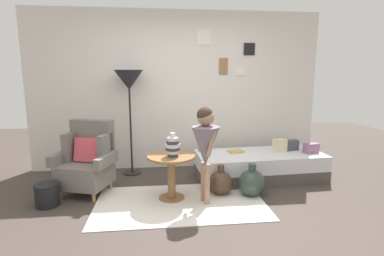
{
  "coord_description": "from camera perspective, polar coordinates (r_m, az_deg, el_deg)",
  "views": [
    {
      "loc": [
        -0.31,
        -3.11,
        1.6
      ],
      "look_at": [
        0.15,
        0.95,
        0.85
      ],
      "focal_mm": 28.11,
      "sensor_mm": 36.0,
      "label": 1
    }
  ],
  "objects": [
    {
      "name": "demijohn_near",
      "position": [
        4.09,
        5.46,
        -10.22
      ],
      "size": [
        0.32,
        0.32,
        0.4
      ],
      "color": "#473323",
      "rests_on": "ground"
    },
    {
      "name": "person_child",
      "position": [
        3.63,
        2.58,
        -2.67
      ],
      "size": [
        0.34,
        0.34,
        1.21
      ],
      "color": "#A37A60",
      "rests_on": "ground"
    },
    {
      "name": "demijohn_far",
      "position": [
        4.09,
        11.26,
        -10.12
      ],
      "size": [
        0.35,
        0.35,
        0.44
      ],
      "color": "#2D3D33",
      "rests_on": "ground"
    },
    {
      "name": "pillow_head",
      "position": [
        4.92,
        21.65,
        -3.57
      ],
      "size": [
        0.24,
        0.16,
        0.15
      ],
      "primitive_type": "cube",
      "rotation": [
        0.0,
        0.0,
        0.2
      ],
      "color": "gray",
      "rests_on": "daybed"
    },
    {
      "name": "ground_plane",
      "position": [
        3.51,
        -0.71,
        -16.72
      ],
      "size": [
        12.0,
        12.0,
        0.0
      ],
      "primitive_type": "plane",
      "color": "#423833"
    },
    {
      "name": "magazine_basket",
      "position": [
        4.14,
        -25.79,
        -11.34
      ],
      "size": [
        0.28,
        0.28,
        0.28
      ],
      "primitive_type": "cylinder",
      "color": "black",
      "rests_on": "ground"
    },
    {
      "name": "book_on_daybed",
      "position": [
        4.66,
        8.3,
        -4.43
      ],
      "size": [
        0.25,
        0.2,
        0.03
      ],
      "primitive_type": "cube",
      "rotation": [
        0.0,
        0.0,
        0.19
      ],
      "color": "tan",
      "rests_on": "daybed"
    },
    {
      "name": "vase_striped",
      "position": [
        3.73,
        -3.66,
        -3.52
      ],
      "size": [
        0.18,
        0.18,
        0.3
      ],
      "color": "#2D384C",
      "rests_on": "side_table"
    },
    {
      "name": "floor_lamp",
      "position": [
        4.75,
        -11.86,
        8.27
      ],
      "size": [
        0.44,
        0.44,
        1.65
      ],
      "color": "black",
      "rests_on": "ground"
    },
    {
      "name": "daybed",
      "position": [
        4.75,
        12.66,
        -7.0
      ],
      "size": [
        1.94,
        0.91,
        0.4
      ],
      "color": "#4C4742",
      "rests_on": "ground"
    },
    {
      "name": "rug",
      "position": [
        3.87,
        -2.22,
        -13.98
      ],
      "size": [
        2.09,
        1.2,
        0.01
      ],
      "primitive_type": "cube",
      "color": "silver",
      "rests_on": "ground"
    },
    {
      "name": "armchair",
      "position": [
        4.31,
        -19.2,
        -5.83
      ],
      "size": [
        0.87,
        0.76,
        0.97
      ],
      "color": "tan",
      "rests_on": "ground"
    },
    {
      "name": "pillow_mid",
      "position": [
        5.0,
        18.28,
        -3.09
      ],
      "size": [
        0.22,
        0.15,
        0.16
      ],
      "primitive_type": "cube",
      "rotation": [
        0.0,
        0.0,
        0.15
      ],
      "color": "#474C56",
      "rests_on": "daybed"
    },
    {
      "name": "side_table",
      "position": [
        3.85,
        -3.92,
        -7.5
      ],
      "size": [
        0.61,
        0.61,
        0.58
      ],
      "color": "olive",
      "rests_on": "ground"
    },
    {
      "name": "pillow_back",
      "position": [
        4.84,
        16.31,
        -3.2
      ],
      "size": [
        0.2,
        0.14,
        0.19
      ],
      "primitive_type": "cube",
      "rotation": [
        0.0,
        0.0,
        0.09
      ],
      "color": "beige",
      "rests_on": "daybed"
    },
    {
      "name": "gallery_wall",
      "position": [
        5.08,
        -2.95,
        7.03
      ],
      "size": [
        4.8,
        0.12,
        2.6
      ],
      "color": "silver",
      "rests_on": "ground"
    }
  ]
}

